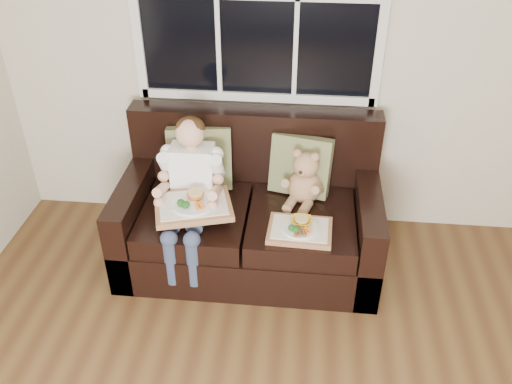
# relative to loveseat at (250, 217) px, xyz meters

# --- Properties ---
(room_walls) EXTENTS (4.52, 5.02, 2.71)m
(room_walls) POSITION_rel_loveseat_xyz_m (0.48, -2.02, 1.28)
(room_walls) COLOR beige
(room_walls) RESTS_ON ground
(loveseat) EXTENTS (1.70, 0.92, 0.96)m
(loveseat) POSITION_rel_loveseat_xyz_m (0.00, 0.00, 0.00)
(loveseat) COLOR black
(loveseat) RESTS_ON ground
(pillow_left) EXTENTS (0.45, 0.26, 0.44)m
(pillow_left) POSITION_rel_loveseat_xyz_m (-0.36, 0.15, 0.35)
(pillow_left) COLOR olive
(pillow_left) RESTS_ON loveseat
(pillow_right) EXTENTS (0.43, 0.27, 0.41)m
(pillow_right) POSITION_rel_loveseat_xyz_m (0.32, 0.15, 0.34)
(pillow_right) COLOR olive
(pillow_right) RESTS_ON loveseat
(child) EXTENTS (0.40, 0.60, 0.92)m
(child) POSITION_rel_loveseat_xyz_m (-0.37, -0.12, 0.35)
(child) COLOR white
(child) RESTS_ON loveseat
(teddy_bear) EXTENTS (0.27, 0.32, 0.39)m
(teddy_bear) POSITION_rel_loveseat_xyz_m (0.36, 0.03, 0.30)
(teddy_bear) COLOR tan
(teddy_bear) RESTS_ON loveseat
(tray_left) EXTENTS (0.55, 0.47, 0.11)m
(tray_left) POSITION_rel_loveseat_xyz_m (-0.32, -0.27, 0.27)
(tray_left) COLOR #AC744E
(tray_left) RESTS_ON child
(tray_right) EXTENTS (0.40, 0.31, 0.09)m
(tray_right) POSITION_rel_loveseat_xyz_m (0.34, -0.32, 0.17)
(tray_right) COLOR #AC744E
(tray_right) RESTS_ON loveseat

